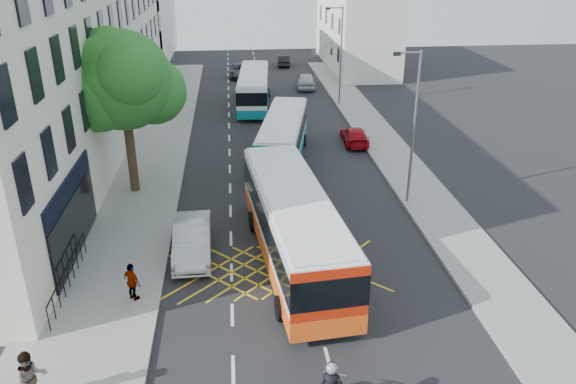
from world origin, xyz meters
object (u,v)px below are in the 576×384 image
object	(u,v)px
bus_mid	(283,138)
pedestrian_far	(132,282)
bus_near	(294,226)
red_hatchback	(355,136)
lamp_far	(340,51)
pedestrian_near	(31,380)
lamp_near	(413,121)
parked_car_silver	(192,240)
street_tree	(122,82)
distant_car_grey	(240,71)
distant_car_silver	(306,81)
distant_car_dark	(284,60)
bus_far	(254,88)

from	to	relation	value
bus_mid	pedestrian_far	size ratio (longest dim) A/B	6.60
bus_near	red_hatchback	distance (m)	16.45
lamp_far	red_hatchback	world-z (taller)	lamp_far
pedestrian_near	lamp_near	bearing A→B (deg)	8.96
bus_mid	parked_car_silver	size ratio (longest dim) A/B	2.23
pedestrian_near	street_tree	bearing A→B (deg)	56.28
lamp_near	bus_near	size ratio (longest dim) A/B	0.66
distant_car_grey	distant_car_silver	distance (m)	8.32
distant_car_silver	street_tree	bearing A→B (deg)	67.23
bus_mid	distant_car_grey	world-z (taller)	bus_mid
parked_car_silver	distant_car_dark	xyz separation A→B (m)	(8.02, 41.42, -0.16)
red_hatchback	distant_car_grey	size ratio (longest dim) A/B	0.84
bus_near	lamp_far	bearing A→B (deg)	69.73
lamp_near	red_hatchback	distance (m)	10.74
distant_car_grey	parked_car_silver	bearing A→B (deg)	-92.84
red_hatchback	distant_car_grey	xyz separation A→B (m)	(-7.44, 22.00, 0.08)
street_tree	parked_car_silver	size ratio (longest dim) A/B	1.89
lamp_near	bus_mid	xyz separation A→B (m)	(-5.94, 7.23, -3.11)
bus_near	pedestrian_near	size ratio (longest dim) A/B	6.22
lamp_far	bus_near	size ratio (longest dim) A/B	0.66
lamp_near	pedestrian_near	xyz separation A→B (m)	(-15.30, -13.09, -3.49)
distant_car_dark	pedestrian_far	world-z (taller)	pedestrian_far
parked_car_silver	lamp_far	bearing A→B (deg)	63.85
pedestrian_far	distant_car_dark	bearing A→B (deg)	-59.70
distant_car_grey	distant_car_silver	world-z (taller)	distant_car_silver
bus_near	bus_mid	size ratio (longest dim) A/B	1.16
red_hatchback	bus_near	bearing A→B (deg)	71.18
lamp_far	pedestrian_near	size ratio (longest dim) A/B	4.11
bus_far	street_tree	bearing A→B (deg)	-108.90
bus_far	parked_car_silver	distance (m)	25.05
bus_near	pedestrian_far	distance (m)	7.03
bus_near	distant_car_dark	bearing A→B (deg)	79.61
bus_near	red_hatchback	xyz separation A→B (m)	(5.95, 15.29, -1.19)
distant_car_grey	pedestrian_far	size ratio (longest dim) A/B	2.99
distant_car_grey	distant_car_dark	bearing A→B (deg)	47.41
lamp_near	bus_far	size ratio (longest dim) A/B	0.76
red_hatchback	distant_car_silver	world-z (taller)	distant_car_silver
pedestrian_far	distant_car_silver	bearing A→B (deg)	-65.18
distant_car_silver	pedestrian_near	distance (m)	41.63
distant_car_grey	distant_car_dark	size ratio (longest dim) A/B	1.27
bus_mid	bus_far	distance (m)	13.24
pedestrian_near	bus_near	bearing A→B (deg)	10.21
street_tree	bus_far	xyz separation A→B (m)	(7.50, 17.44, -4.76)
bus_mid	distant_car_dark	xyz separation A→B (m)	(2.87, 29.86, -0.89)
pedestrian_far	red_hatchback	bearing A→B (deg)	-82.18
lamp_far	bus_mid	xyz separation A→B (m)	(-5.94, -12.77, -3.11)
street_tree	distant_car_dark	bearing A→B (deg)	71.18
red_hatchback	distant_car_dark	bearing A→B (deg)	-82.54
parked_car_silver	distant_car_dark	size ratio (longest dim) A/B	1.26
bus_near	parked_car_silver	xyz separation A→B (m)	(-4.45, 1.04, -0.99)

